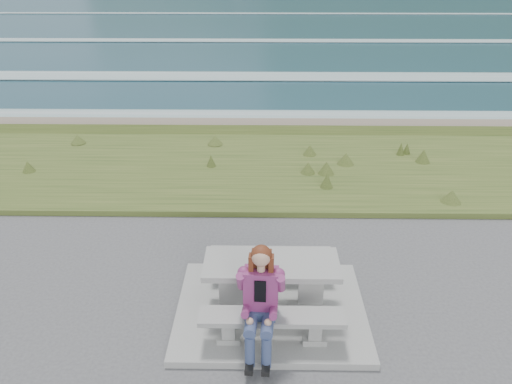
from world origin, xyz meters
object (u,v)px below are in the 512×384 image
bench_seaward (271,258)px  seated_woman (260,317)px  bench_landward (272,321)px  picnic_table (271,272)px

bench_seaward → seated_woman: 1.55m
bench_landward → bench_seaward: size_ratio=1.00×
picnic_table → bench_landward: (0.00, -0.70, -0.23)m
seated_woman → bench_seaward: bearing=88.7°
picnic_table → seated_woman: seated_woman is taller
bench_landward → seated_woman: 0.26m
bench_landward → seated_woman: size_ratio=1.27×
bench_landward → seated_woman: (-0.15, -0.14, 0.17)m
bench_seaward → picnic_table: bearing=-90.0°
picnic_table → bench_seaward: 0.74m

